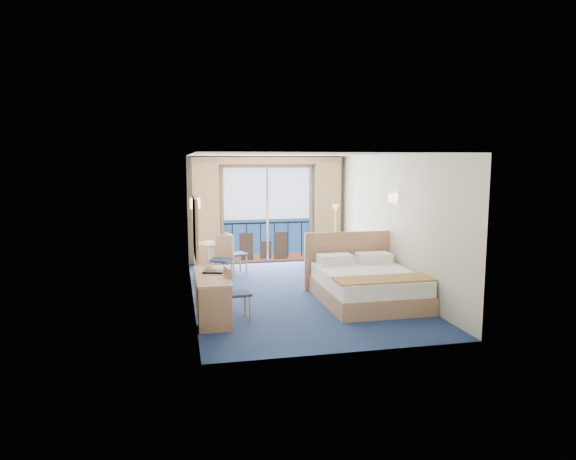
# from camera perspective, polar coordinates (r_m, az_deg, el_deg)

# --- Properties ---
(floor) EXTENTS (6.50, 6.50, 0.00)m
(floor) POSITION_cam_1_polar(r_m,az_deg,el_deg) (10.21, 0.87, -6.95)
(floor) COLOR navy
(floor) RESTS_ON ground
(room_walls) EXTENTS (4.04, 6.54, 2.72)m
(room_walls) POSITION_cam_1_polar(r_m,az_deg,el_deg) (9.91, 0.89, 3.04)
(room_walls) COLOR beige
(room_walls) RESTS_ON ground
(balcony_door) EXTENTS (2.36, 0.03, 2.52)m
(balcony_door) POSITION_cam_1_polar(r_m,az_deg,el_deg) (13.11, -2.35, 1.41)
(balcony_door) COLOR navy
(balcony_door) RESTS_ON room_walls
(curtain_left) EXTENTS (0.65, 0.22, 2.55)m
(curtain_left) POSITION_cam_1_polar(r_m,az_deg,el_deg) (12.77, -9.07, 1.75)
(curtain_left) COLOR tan
(curtain_left) RESTS_ON room_walls
(curtain_right) EXTENTS (0.65, 0.22, 2.55)m
(curtain_right) POSITION_cam_1_polar(r_m,az_deg,el_deg) (13.31, 4.39, 2.07)
(curtain_right) COLOR tan
(curtain_right) RESTS_ON room_walls
(pelmet) EXTENTS (3.80, 0.25, 0.18)m
(pelmet) POSITION_cam_1_polar(r_m,az_deg,el_deg) (12.91, -2.26, 7.71)
(pelmet) COLOR tan
(pelmet) RESTS_ON room_walls
(mirror) EXTENTS (0.05, 1.25, 0.95)m
(mirror) POSITION_cam_1_polar(r_m,az_deg,el_deg) (8.19, -10.23, 0.30)
(mirror) COLOR tan
(mirror) RESTS_ON room_walls
(wall_print) EXTENTS (0.04, 0.42, 0.52)m
(wall_print) POSITION_cam_1_polar(r_m,az_deg,el_deg) (10.12, -10.64, 1.99)
(wall_print) COLOR tan
(wall_print) RESTS_ON room_walls
(sconce_left) EXTENTS (0.18, 0.18, 0.18)m
(sconce_left) POSITION_cam_1_polar(r_m,az_deg,el_deg) (9.05, -10.29, 2.92)
(sconce_left) COLOR beige
(sconce_left) RESTS_ON room_walls
(sconce_right) EXTENTS (0.18, 0.18, 0.18)m
(sconce_right) POSITION_cam_1_polar(r_m,az_deg,el_deg) (10.38, 11.59, 3.50)
(sconce_right) COLOR beige
(sconce_right) RESTS_ON room_walls
(bed) EXTENTS (1.85, 2.20, 1.16)m
(bed) POSITION_cam_1_polar(r_m,az_deg,el_deg) (9.63, 8.71, -5.95)
(bed) COLOR tan
(bed) RESTS_ON ground
(nightstand) EXTENTS (0.47, 0.44, 0.61)m
(nightstand) POSITION_cam_1_polar(r_m,az_deg,el_deg) (11.12, 9.10, -4.21)
(nightstand) COLOR #A17555
(nightstand) RESTS_ON ground
(phone) EXTENTS (0.19, 0.17, 0.07)m
(phone) POSITION_cam_1_polar(r_m,az_deg,el_deg) (11.08, 9.15, -2.46)
(phone) COLOR white
(phone) RESTS_ON nightstand
(armchair) EXTENTS (0.93, 0.94, 0.67)m
(armchair) POSITION_cam_1_polar(r_m,az_deg,el_deg) (12.51, 6.11, -2.66)
(armchair) COLOR #434852
(armchair) RESTS_ON ground
(floor_lamp) EXTENTS (0.21, 0.21, 1.49)m
(floor_lamp) POSITION_cam_1_polar(r_m,az_deg,el_deg) (12.97, 5.30, 1.25)
(floor_lamp) COLOR silver
(floor_lamp) RESTS_ON ground
(desk) EXTENTS (0.53, 1.55, 0.73)m
(desk) POSITION_cam_1_polar(r_m,az_deg,el_deg) (8.21, -8.23, -7.82)
(desk) COLOR tan
(desk) RESTS_ON ground
(desk_chair) EXTENTS (0.44, 0.43, 0.88)m
(desk_chair) POSITION_cam_1_polar(r_m,az_deg,el_deg) (8.49, -6.07, -6.60)
(desk_chair) COLOR #202F4C
(desk_chair) RESTS_ON ground
(folder) EXTENTS (0.38, 0.32, 0.03)m
(folder) POSITION_cam_1_polar(r_m,az_deg,el_deg) (8.72, -8.27, -4.59)
(folder) COLOR black
(folder) RESTS_ON desk
(desk_lamp) EXTENTS (0.12, 0.12, 0.44)m
(desk_lamp) POSITION_cam_1_polar(r_m,az_deg,el_deg) (9.07, -8.81, -2.09)
(desk_lamp) COLOR silver
(desk_lamp) RESTS_ON desk
(round_table) EXTENTS (0.82, 0.82, 0.74)m
(round_table) POSITION_cam_1_polar(r_m,az_deg,el_deg) (11.76, -8.01, -2.28)
(round_table) COLOR tan
(round_table) RESTS_ON ground
(table_chair_a) EXTENTS (0.52, 0.51, 0.94)m
(table_chair_a) POSITION_cam_1_polar(r_m,az_deg,el_deg) (11.80, -6.08, -2.34)
(table_chair_a) COLOR #202F4C
(table_chair_a) RESTS_ON ground
(table_chair_b) EXTENTS (0.57, 0.58, 0.98)m
(table_chair_b) POSITION_cam_1_polar(r_m,az_deg,el_deg) (11.15, -7.32, -2.84)
(table_chair_b) COLOR #202F4C
(table_chair_b) RESTS_ON ground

